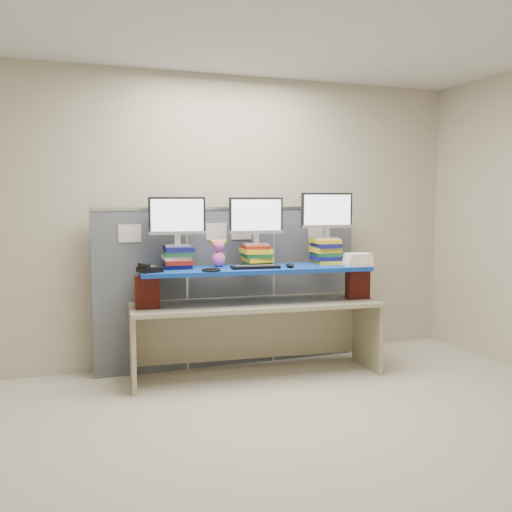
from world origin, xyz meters
name	(u,v)px	position (x,y,z in m)	size (l,w,h in m)	color
room	(311,231)	(0.00, 0.00, 1.40)	(5.00, 4.00, 2.80)	beige
cubicle_partition	(231,286)	(0.00, 1.78, 0.77)	(2.60, 0.06, 1.53)	#4F545D
desk	(256,317)	(0.11, 1.37, 0.54)	(2.28, 0.86, 0.68)	tan
brick_pier_left	(147,292)	(-0.86, 1.41, 0.82)	(0.21, 0.11, 0.28)	maroon
brick_pier_right	(358,284)	(1.07, 1.22, 0.82)	(0.21, 0.11, 0.28)	maroon
blue_board	(256,269)	(0.11, 1.37, 0.98)	(2.05, 0.51, 0.04)	navy
book_stack_left	(178,257)	(-0.56, 1.55, 1.09)	(0.28, 0.33, 0.19)	navy
book_stack_center	(256,255)	(0.15, 1.48, 1.09)	(0.27, 0.32, 0.19)	#185C2A
book_stack_right	(326,251)	(0.83, 1.42, 1.11)	(0.29, 0.33, 0.23)	yellow
monitor_left	(177,218)	(-0.56, 1.55, 1.44)	(0.50, 0.16, 0.43)	#B3B4B9
monitor_center	(256,218)	(0.15, 1.48, 1.43)	(0.50, 0.16, 0.43)	#B3B4B9
monitor_right	(327,213)	(0.83, 1.42, 1.48)	(0.50, 0.16, 0.43)	#B3B4B9
keyboard	(255,267)	(0.07, 1.28, 1.01)	(0.44, 0.19, 0.03)	black
mouse	(290,266)	(0.38, 1.23, 1.02)	(0.07, 0.12, 0.04)	black
desk_phone	(149,269)	(-0.85, 1.34, 1.03)	(0.22, 0.21, 0.08)	black
headset	(211,270)	(-0.34, 1.24, 1.01)	(0.16, 0.16, 0.02)	black
plush_toy	(219,253)	(-0.20, 1.50, 1.12)	(0.15, 0.11, 0.25)	pink
binder_stack	(358,260)	(1.02, 1.15, 1.05)	(0.26, 0.22, 0.12)	white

